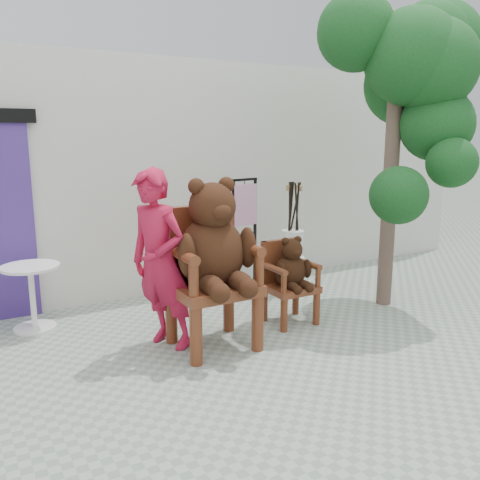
{
  "coord_description": "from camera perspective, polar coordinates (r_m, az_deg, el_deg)",
  "views": [
    {
      "loc": [
        -3.18,
        -3.5,
        2.03
      ],
      "look_at": [
        -0.56,
        1.09,
        0.95
      ],
      "focal_mm": 38.0,
      "sensor_mm": 36.0,
      "label": 1
    }
  ],
  "objects": [
    {
      "name": "ground_plane",
      "position": [
        5.15,
        11.77,
        -11.95
      ],
      "size": [
        60.0,
        60.0,
        0.0
      ],
      "primitive_type": "plane",
      "color": "gray",
      "rests_on": "ground"
    },
    {
      "name": "back_wall",
      "position": [
        7.35,
        -3.99,
        7.38
      ],
      "size": [
        9.0,
        1.0,
        3.0
      ],
      "primitive_type": "cube",
      "color": "silver",
      "rests_on": "ground"
    },
    {
      "name": "chair_big",
      "position": [
        4.86,
        -3.17,
        -1.45
      ],
      "size": [
        0.79,
        0.87,
        1.66
      ],
      "color": "#502311",
      "rests_on": "ground"
    },
    {
      "name": "chair_small",
      "position": [
        5.6,
        5.59,
        -3.64
      ],
      "size": [
        0.52,
        0.52,
        0.97
      ],
      "color": "#502311",
      "rests_on": "ground"
    },
    {
      "name": "person",
      "position": [
        4.84,
        -8.85,
        -2.42
      ],
      "size": [
        0.67,
        0.76,
        1.75
      ],
      "primitive_type": "imported",
      "rotation": [
        0.0,
        0.0,
        -1.09
      ],
      "color": "#B11537",
      "rests_on": "ground"
    },
    {
      "name": "cafe_table",
      "position": [
        5.83,
        -22.33,
        -5.18
      ],
      "size": [
        0.6,
        0.6,
        0.7
      ],
      "rotation": [
        0.0,
        0.0,
        0.34
      ],
      "color": "white",
      "rests_on": "ground"
    },
    {
      "name": "display_stand",
      "position": [
        6.55,
        0.52,
        -1.2
      ],
      "size": [
        0.5,
        0.42,
        1.51
      ],
      "rotation": [
        0.0,
        0.0,
        0.18
      ],
      "color": "black",
      "rests_on": "ground"
    },
    {
      "name": "stool_bucket",
      "position": [
        6.76,
        5.94,
        -0.37
      ],
      "size": [
        0.32,
        0.32,
        1.45
      ],
      "rotation": [
        0.0,
        0.0,
        0.4
      ],
      "color": "white",
      "rests_on": "ground"
    },
    {
      "name": "tree",
      "position": [
        6.45,
        19.32,
        17.58
      ],
      "size": [
        2.08,
        1.72,
        3.62
      ],
      "rotation": [
        0.0,
        0.0,
        0.05
      ],
      "color": "#48352B",
      "rests_on": "ground"
    }
  ]
}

